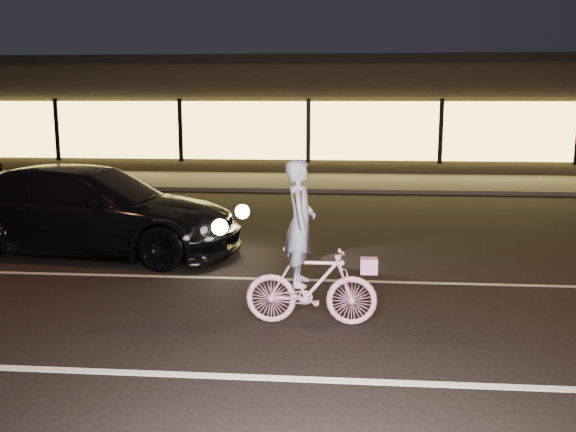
# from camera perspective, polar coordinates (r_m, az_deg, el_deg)

# --- Properties ---
(ground) EXTENTS (90.00, 90.00, 0.00)m
(ground) POSITION_cam_1_polar(r_m,az_deg,el_deg) (8.03, -4.35, -9.57)
(ground) COLOR black
(ground) RESTS_ON ground
(lane_stripe_near) EXTENTS (60.00, 0.12, 0.01)m
(lane_stripe_near) POSITION_cam_1_polar(r_m,az_deg,el_deg) (6.66, -6.51, -13.94)
(lane_stripe_near) COLOR silver
(lane_stripe_near) RESTS_ON ground
(lane_stripe_far) EXTENTS (60.00, 0.10, 0.01)m
(lane_stripe_far) POSITION_cam_1_polar(r_m,az_deg,el_deg) (9.91, -2.47, -5.60)
(lane_stripe_far) COLOR gray
(lane_stripe_far) RESTS_ON ground
(sidewalk) EXTENTS (30.00, 4.00, 0.12)m
(sidewalk) POSITION_cam_1_polar(r_m,az_deg,el_deg) (20.65, 1.50, 3.04)
(sidewalk) COLOR #383533
(sidewalk) RESTS_ON ground
(storefront) EXTENTS (25.40, 8.42, 4.20)m
(storefront) POSITION_cam_1_polar(r_m,az_deg,el_deg) (26.44, 2.34, 9.22)
(storefront) COLOR black
(storefront) RESTS_ON ground
(cyclist) EXTENTS (1.61, 0.56, 2.03)m
(cyclist) POSITION_cam_1_polar(r_m,az_deg,el_deg) (7.80, 1.82, -4.58)
(cyclist) COLOR #FC3A89
(cyclist) RESTS_ON ground
(sedan) EXTENTS (5.55, 2.69, 1.56)m
(sedan) POSITION_cam_1_polar(r_m,az_deg,el_deg) (11.88, -17.08, 0.49)
(sedan) COLOR black
(sedan) RESTS_ON ground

